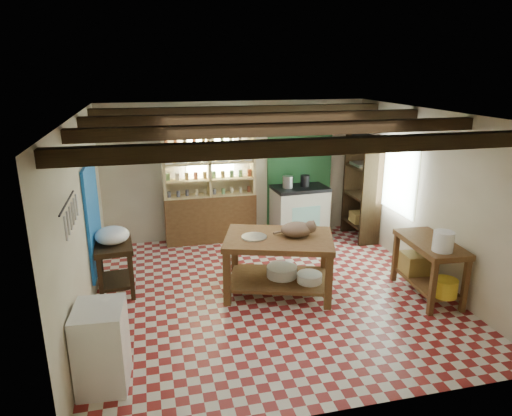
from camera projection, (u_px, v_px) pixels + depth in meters
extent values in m
cube|color=maroon|center=(270.00, 293.00, 6.74)|extent=(5.00, 5.00, 0.02)
cube|color=#404045|center=(272.00, 114.00, 5.97)|extent=(5.00, 5.00, 0.02)
cube|color=beige|center=(237.00, 171.00, 8.68)|extent=(5.00, 0.04, 2.60)
cube|color=beige|center=(346.00, 290.00, 4.03)|extent=(5.00, 0.04, 2.60)
cube|color=beige|center=(82.00, 222.00, 5.80)|extent=(0.04, 5.00, 2.60)
cube|color=beige|center=(430.00, 197.00, 6.91)|extent=(0.04, 5.00, 2.60)
cube|color=black|center=(272.00, 123.00, 6.00)|extent=(5.00, 3.80, 0.15)
cube|color=#175EB1|center=(93.00, 215.00, 6.70)|extent=(0.04, 1.40, 1.60)
cube|color=#1F4E26|center=(299.00, 170.00, 8.94)|extent=(1.30, 0.04, 2.30)
cube|color=beige|center=(210.00, 151.00, 8.43)|extent=(0.90, 0.02, 0.80)
cube|color=beige|center=(395.00, 176.00, 7.81)|extent=(0.02, 1.30, 1.20)
cube|color=black|center=(68.00, 214.00, 4.55)|extent=(0.06, 0.90, 0.28)
cube|color=black|center=(308.00, 125.00, 8.28)|extent=(0.86, 0.12, 0.36)
cube|color=#D2B879|center=(210.00, 185.00, 8.44)|extent=(1.70, 0.34, 2.20)
cube|color=black|center=(362.00, 188.00, 8.62)|extent=(0.40, 0.86, 2.00)
cube|color=brown|center=(278.00, 265.00, 6.63)|extent=(1.77, 1.44, 0.87)
cube|color=beige|center=(299.00, 212.00, 8.84)|extent=(1.07, 0.76, 1.00)
cube|color=black|center=(115.00, 268.00, 6.66)|extent=(0.58, 0.79, 0.77)
cube|color=white|center=(102.00, 347.00, 4.67)|extent=(0.53, 0.63, 0.89)
cube|color=brown|center=(428.00, 268.00, 6.54)|extent=(0.65, 1.20, 0.84)
ellipsoid|color=#82644C|center=(297.00, 229.00, 6.50)|extent=(0.50, 0.41, 0.21)
cylinder|color=#ABACB3|center=(254.00, 237.00, 6.48)|extent=(0.46, 0.46, 0.02)
cylinder|color=white|center=(282.00, 271.00, 6.71)|extent=(0.56, 0.56, 0.16)
cylinder|color=white|center=(309.00, 278.00, 6.55)|extent=(0.45, 0.45, 0.13)
cylinder|color=#ABACB3|center=(288.00, 182.00, 8.59)|extent=(0.21, 0.21, 0.23)
cylinder|color=black|center=(305.00, 181.00, 8.69)|extent=(0.19, 0.19, 0.22)
ellipsoid|color=white|center=(112.00, 235.00, 6.51)|extent=(0.52, 0.52, 0.24)
cylinder|color=white|center=(443.00, 241.00, 6.04)|extent=(0.29, 0.29, 0.27)
cube|color=olive|center=(417.00, 263.00, 6.84)|extent=(0.45, 0.37, 0.30)
cylinder|color=gold|center=(445.00, 288.00, 6.14)|extent=(0.34, 0.34, 0.24)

